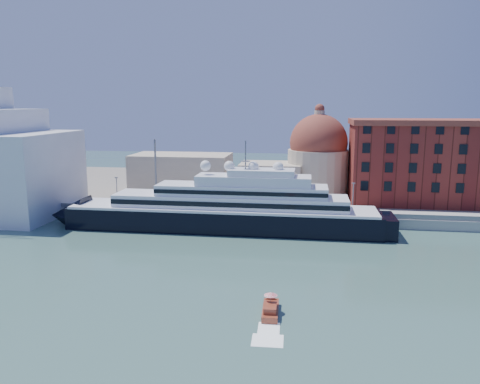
# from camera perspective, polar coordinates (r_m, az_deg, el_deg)

# --- Properties ---
(ground) EXTENTS (400.00, 400.00, 0.00)m
(ground) POSITION_cam_1_polar(r_m,az_deg,el_deg) (89.61, -4.42, -8.44)
(ground) COLOR #335853
(ground) RESTS_ON ground
(quay) EXTENTS (180.00, 10.00, 2.50)m
(quay) POSITION_cam_1_polar(r_m,az_deg,el_deg) (121.36, -0.91, -2.70)
(quay) COLOR gray
(quay) RESTS_ON ground
(land) EXTENTS (260.00, 72.00, 2.00)m
(land) POSITION_cam_1_polar(r_m,az_deg,el_deg) (161.19, 1.42, 0.54)
(land) COLOR slate
(land) RESTS_ON ground
(quay_fence) EXTENTS (180.00, 0.10, 1.20)m
(quay_fence) POSITION_cam_1_polar(r_m,az_deg,el_deg) (116.62, -1.26, -2.32)
(quay_fence) COLOR slate
(quay_fence) RESTS_ON quay
(superyacht) EXTENTS (82.64, 11.46, 24.70)m
(superyacht) POSITION_cam_1_polar(r_m,az_deg,el_deg) (110.68, -3.39, -2.42)
(superyacht) COLOR black
(superyacht) RESTS_ON ground
(service_barge) EXTENTS (11.17, 6.27, 2.39)m
(service_barge) POSITION_cam_1_polar(r_m,az_deg,el_deg) (128.83, -25.68, -3.24)
(service_barge) COLOR white
(service_barge) RESTS_ON ground
(water_taxi) EXTENTS (2.44, 6.71, 3.15)m
(water_taxi) POSITION_cam_1_polar(r_m,az_deg,el_deg) (68.18, 3.73, -14.08)
(water_taxi) COLOR maroon
(water_taxi) RESTS_ON ground
(warehouse) EXTENTS (43.00, 19.00, 23.25)m
(warehouse) POSITION_cam_1_polar(r_m,az_deg,el_deg) (139.42, 22.00, 3.50)
(warehouse) COLOR maroon
(warehouse) RESTS_ON land
(church) EXTENTS (66.00, 18.00, 25.50)m
(church) POSITION_cam_1_polar(r_m,az_deg,el_deg) (142.03, 3.16, 3.21)
(church) COLOR beige
(church) RESTS_ON land
(lamp_posts) EXTENTS (120.80, 2.40, 18.00)m
(lamp_posts) POSITION_cam_1_polar(r_m,az_deg,el_deg) (120.67, -7.00, 1.31)
(lamp_posts) COLOR slate
(lamp_posts) RESTS_ON quay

